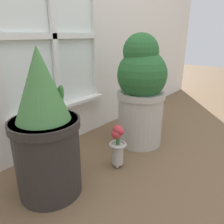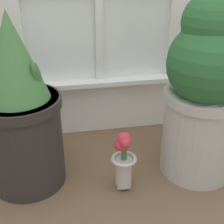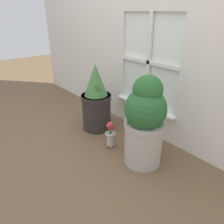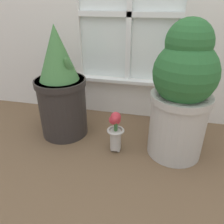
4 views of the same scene
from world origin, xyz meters
The scene contains 4 objects.
ground_plane centered at (0.00, 0.00, 0.00)m, with size 10.00×10.00×0.00m, color brown.
potted_plant_left centered at (-0.37, 0.22, 0.33)m, with size 0.33×0.33×0.73m.
potted_plant_right centered at (0.37, 0.17, 0.40)m, with size 0.34×0.34×0.78m.
flower_vase centered at (0.02, 0.09, 0.16)m, with size 0.11×0.11×0.27m.
Camera 2 is at (-0.22, -0.92, 0.90)m, focal length 50.00 mm.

